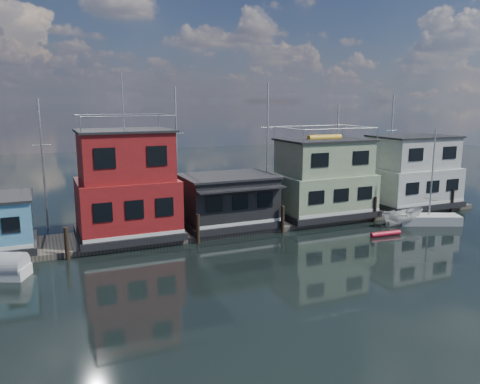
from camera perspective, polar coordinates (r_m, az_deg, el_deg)
name	(u,v)px	position (r m, az deg, el deg)	size (l,w,h in m)	color
ground	(312,278)	(28.28, 8.76, -10.36)	(160.00, 160.00, 0.00)	black
dock	(234,226)	(38.38, -0.76, -4.17)	(48.00, 5.00, 0.40)	#595147
houseboat_red	(127,187)	(35.23, -13.65, 0.65)	(7.40, 5.90, 11.86)	black
houseboat_dark	(228,200)	(37.66, -1.46, -1.00)	(7.40, 6.10, 4.06)	black
houseboat_green	(323,179)	(41.60, 10.11, 1.57)	(8.40, 5.90, 7.03)	black
houseboat_white	(412,172)	(47.79, 20.19, 2.25)	(8.40, 5.90, 6.66)	black
pilings	(244,224)	(35.54, 0.47, -3.91)	(42.28, 0.28, 2.20)	#2D2116
background_masts	(256,151)	(44.71, 1.91, 4.97)	(36.40, 0.16, 12.00)	silver
day_sailer	(429,219)	(42.77, 22.02, -3.05)	(5.34, 3.58, 8.02)	silver
red_kayak	(386,234)	(37.93, 17.33, -4.88)	(0.38, 0.38, 2.61)	red
motorboat	(403,217)	(41.41, 19.22, -2.89)	(1.44, 3.83, 1.48)	silver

